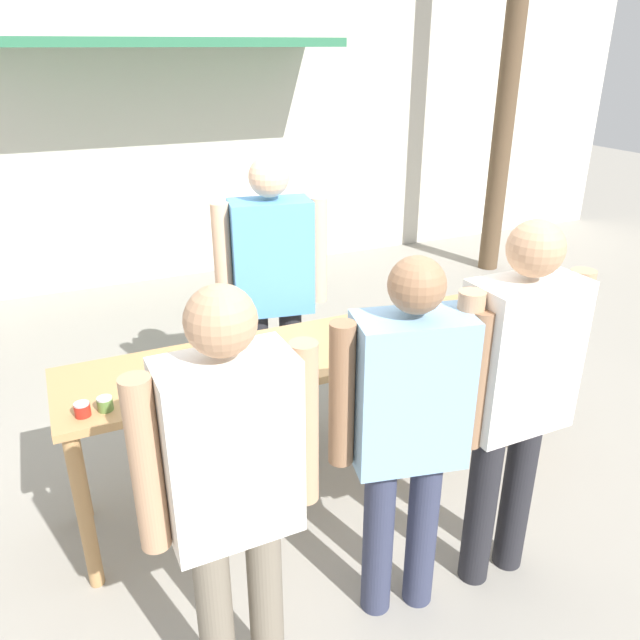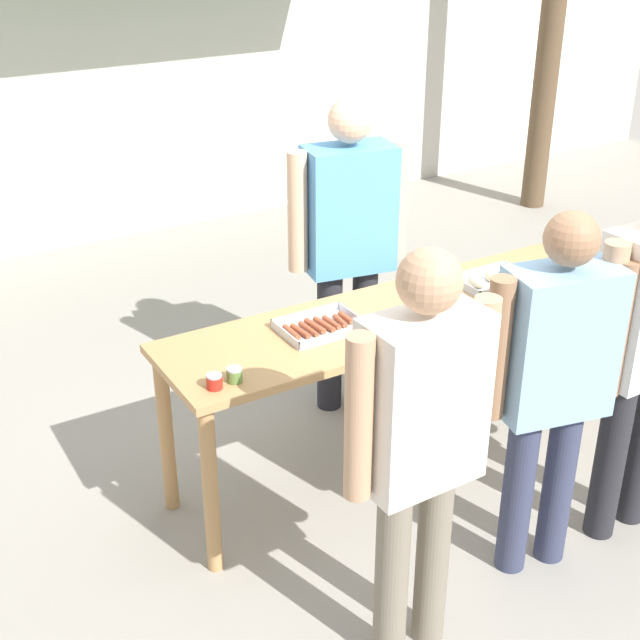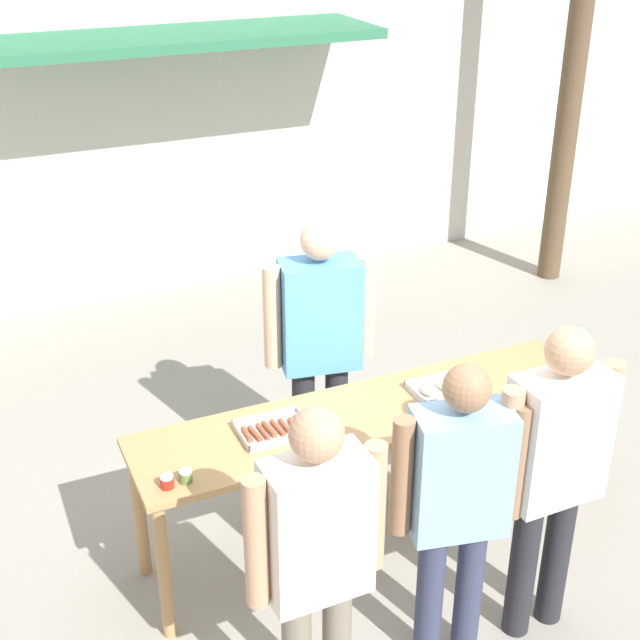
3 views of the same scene
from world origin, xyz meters
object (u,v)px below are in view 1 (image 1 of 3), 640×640
object	(u,v)px
food_tray_sausages	(213,361)
person_server_behind_table	(272,279)
person_customer_holding_hotdog	(232,481)
condiment_jar_mustard	(82,409)
beer_cup	(526,313)
person_customer_waiting_in_line	(408,420)
condiment_jar_ketchup	(105,404)
person_customer_with_cup	(516,384)
food_tray_buns	(394,325)

from	to	relation	value
food_tray_sausages	person_server_behind_table	xyz separation A→B (m)	(0.55, 0.62, 0.15)
person_server_behind_table	person_customer_holding_hotdog	size ratio (longest dim) A/B	1.04
person_server_behind_table	condiment_jar_mustard	bearing A→B (deg)	-134.51
food_tray_sausages	person_customer_holding_hotdog	bearing A→B (deg)	-101.68
beer_cup	person_customer_holding_hotdog	size ratio (longest dim) A/B	0.06
food_tray_sausages	person_customer_holding_hotdog	size ratio (longest dim) A/B	0.22
food_tray_sausages	person_server_behind_table	distance (m)	0.84
person_server_behind_table	person_customer_waiting_in_line	distance (m)	1.59
condiment_jar_mustard	condiment_jar_ketchup	world-z (taller)	same
person_customer_holding_hotdog	person_customer_with_cup	size ratio (longest dim) A/B	0.98
condiment_jar_mustard	person_customer_with_cup	distance (m)	1.88
food_tray_sausages	person_customer_waiting_in_line	bearing A→B (deg)	-60.61
food_tray_sausages	person_customer_with_cup	size ratio (longest dim) A/B	0.22
person_customer_with_cup	person_customer_waiting_in_line	xyz separation A→B (m)	(-0.53, 0.02, -0.05)
person_customer_holding_hotdog	person_customer_waiting_in_line	world-z (taller)	person_customer_holding_hotdog
food_tray_buns	person_server_behind_table	bearing A→B (deg)	129.05
food_tray_buns	person_customer_with_cup	size ratio (longest dim) A/B	0.21
food_tray_sausages	person_server_behind_table	world-z (taller)	person_server_behind_table
person_customer_with_cup	person_customer_holding_hotdog	bearing A→B (deg)	3.89
condiment_jar_ketchup	person_customer_with_cup	world-z (taller)	person_customer_with_cup
condiment_jar_ketchup	person_customer_holding_hotdog	xyz separation A→B (m)	(0.32, -0.87, 0.10)
person_customer_waiting_in_line	condiment_jar_mustard	bearing A→B (deg)	-19.55
food_tray_sausages	beer_cup	bearing A→B (deg)	-7.32
food_tray_sausages	food_tray_buns	size ratio (longest dim) A/B	1.01
condiment_jar_ketchup	person_customer_holding_hotdog	distance (m)	0.93
person_server_behind_table	beer_cup	bearing A→B (deg)	-24.36
condiment_jar_ketchup	person_customer_waiting_in_line	bearing A→B (deg)	-34.04
food_tray_sausages	food_tray_buns	distance (m)	1.05
condiment_jar_mustard	person_customer_with_cup	world-z (taller)	person_customer_with_cup
person_customer_holding_hotdog	person_server_behind_table	bearing A→B (deg)	-115.75
food_tray_sausages	condiment_jar_mustard	xyz separation A→B (m)	(-0.65, -0.24, 0.02)
beer_cup	person_server_behind_table	world-z (taller)	person_server_behind_table
food_tray_sausages	person_server_behind_table	bearing A→B (deg)	48.41
beer_cup	person_customer_holding_hotdog	bearing A→B (deg)	-156.88
beer_cup	person_customer_with_cup	distance (m)	1.05
food_tray_sausages	condiment_jar_mustard	size ratio (longest dim) A/B	5.52
person_server_behind_table	person_customer_waiting_in_line	xyz separation A→B (m)	(-0.00, -1.59, -0.07)
food_tray_sausages	food_tray_buns	xyz separation A→B (m)	(1.05, -0.00, 0.01)
beer_cup	person_customer_with_cup	xyz separation A→B (m)	(-0.73, -0.75, 0.09)
person_server_behind_table	condiment_jar_ketchup	bearing A→B (deg)	-132.48
food_tray_sausages	person_customer_waiting_in_line	size ratio (longest dim) A/B	0.23
condiment_jar_ketchup	condiment_jar_mustard	bearing A→B (deg)	-175.08
beer_cup	person_server_behind_table	distance (m)	1.51
beer_cup	person_customer_waiting_in_line	size ratio (longest dim) A/B	0.07
food_tray_buns	person_customer_holding_hotdog	bearing A→B (deg)	-139.45
beer_cup	person_customer_with_cup	world-z (taller)	person_customer_with_cup
condiment_jar_ketchup	food_tray_sausages	bearing A→B (deg)	22.54
food_tray_buns	beer_cup	size ratio (longest dim) A/B	3.37
food_tray_sausages	food_tray_buns	bearing A→B (deg)	-0.06
condiment_jar_ketchup	person_server_behind_table	distance (m)	1.40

